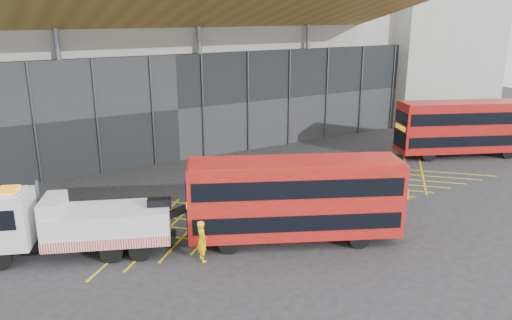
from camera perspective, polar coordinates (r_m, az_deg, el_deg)
ground_plane at (r=28.33m, az=-3.71°, el=-6.29°), size 120.00×120.00×0.00m
road_markings at (r=31.06m, az=5.56°, el=-4.22°), size 27.96×7.16×0.01m
construction_building at (r=43.96m, az=-12.87°, el=13.54°), size 55.00×23.97×18.00m
east_building at (r=58.81m, az=18.03°, el=14.82°), size 15.00×12.00×20.00m
recovery_truck at (r=24.75m, az=-20.41°, el=-6.80°), size 9.74×5.46×3.49m
bus_towed at (r=24.40m, az=4.43°, el=-4.24°), size 10.35×6.57×4.21m
bus_second at (r=42.37m, az=22.86°, el=3.58°), size 10.75×6.55×4.35m
worker at (r=23.13m, az=-6.20°, el=-9.16°), size 0.52×0.75×1.97m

